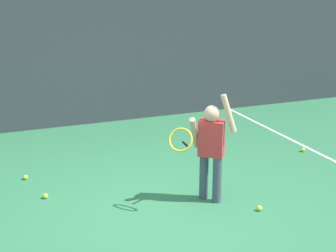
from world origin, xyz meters
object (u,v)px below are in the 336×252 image
object	(u,v)px
tennis_ball_8	(26,177)
tennis_ball_5	(45,196)
tennis_player	(210,145)
tennis_ball_3	(303,150)
tennis_ball_1	(259,208)

from	to	relation	value
tennis_ball_8	tennis_ball_5	bearing A→B (deg)	-77.55
tennis_player	tennis_ball_5	xyz separation A→B (m)	(-1.87, 0.80, -0.69)
tennis_ball_3	tennis_ball_1	bearing A→B (deg)	-138.79
tennis_ball_8	tennis_ball_1	bearing A→B (deg)	-39.30
tennis_player	tennis_ball_5	bearing A→B (deg)	-163.88
tennis_player	tennis_ball_3	bearing A→B (deg)	64.85
tennis_ball_1	tennis_ball_5	xyz separation A→B (m)	(-2.29, 1.29, 0.00)
tennis_ball_8	tennis_player	bearing A→B (deg)	-36.74
tennis_ball_3	tennis_ball_5	distance (m)	4.04
tennis_ball_5	tennis_ball_1	bearing A→B (deg)	-29.44
tennis_player	tennis_ball_1	xyz separation A→B (m)	(0.42, -0.49, -0.69)
tennis_ball_1	tennis_ball_8	bearing A→B (deg)	140.70
tennis_ball_3	tennis_ball_8	world-z (taller)	same
tennis_ball_1	tennis_ball_8	xyz separation A→B (m)	(-2.45, 2.00, 0.00)
tennis_player	tennis_ball_8	world-z (taller)	tennis_player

